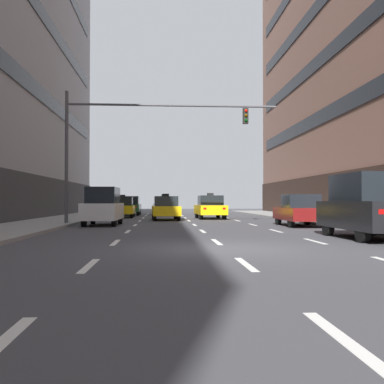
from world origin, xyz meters
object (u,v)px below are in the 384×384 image
at_px(taxi_driving_3, 166,208).
at_px(taxi_driving_5, 210,207).
at_px(taxi_driving_0, 123,207).
at_px(car_driving_2, 103,206).
at_px(traffic_signal_0, 133,132).
at_px(car_driving_4, 130,206).
at_px(taxi_driving_1, 164,206).
at_px(car_parked_3, 300,211).
at_px(car_parked_2, 367,206).

height_order(taxi_driving_3, taxi_driving_5, taxi_driving_5).
xyz_separation_m(taxi_driving_0, taxi_driving_3, (3.32, -4.66, 0.01)).
xyz_separation_m(taxi_driving_0, car_driving_2, (-0.06, -10.95, 0.22)).
bearing_deg(traffic_signal_0, taxi_driving_0, 97.72).
xyz_separation_m(car_driving_2, car_driving_4, (0.19, 16.49, -0.17)).
distance_m(taxi_driving_1, car_driving_2, 17.50).
xyz_separation_m(taxi_driving_0, car_driving_4, (0.13, 5.54, 0.05)).
bearing_deg(car_driving_2, car_driving_4, 89.35).
relative_size(taxi_driving_1, taxi_driving_3, 1.07).
bearing_deg(taxi_driving_3, car_driving_2, -118.24).
xyz_separation_m(car_parked_3, traffic_signal_0, (-8.63, 1.31, 4.16)).
height_order(taxi_driving_0, car_driving_4, taxi_driving_0).
height_order(taxi_driving_0, taxi_driving_3, taxi_driving_3).
xyz_separation_m(taxi_driving_0, taxi_driving_1, (3.24, 6.24, 0.06)).
bearing_deg(traffic_signal_0, taxi_driving_5, 58.75).
height_order(taxi_driving_0, taxi_driving_5, taxi_driving_5).
bearing_deg(car_driving_4, taxi_driving_0, -91.36).
distance_m(taxi_driving_0, taxi_driving_3, 5.72).
distance_m(taxi_driving_1, car_driving_4, 3.18).
height_order(taxi_driving_3, car_driving_4, taxi_driving_3).
bearing_deg(taxi_driving_1, car_driving_4, -167.24).
distance_m(taxi_driving_0, taxi_driving_1, 7.03).
bearing_deg(taxi_driving_0, car_driving_4, 88.64).
bearing_deg(taxi_driving_5, car_driving_2, -129.44).
bearing_deg(car_parked_3, taxi_driving_5, 110.69).
height_order(taxi_driving_1, taxi_driving_3, taxi_driving_1).
height_order(taxi_driving_0, car_driving_2, car_driving_2).
height_order(taxi_driving_3, car_parked_2, car_parked_2).
distance_m(car_driving_2, taxi_driving_3, 7.14).
distance_m(taxi_driving_0, taxi_driving_5, 7.16).
height_order(car_driving_2, taxi_driving_5, car_driving_2).
bearing_deg(taxi_driving_3, car_driving_4, 107.38).
bearing_deg(taxi_driving_0, taxi_driving_5, -24.19).
relative_size(taxi_driving_3, car_parked_3, 1.00).
relative_size(taxi_driving_5, traffic_signal_0, 0.40).
xyz_separation_m(taxi_driving_3, car_parked_2, (6.83, -15.47, 0.32)).
height_order(taxi_driving_0, car_parked_2, car_parked_2).
relative_size(taxi_driving_5, car_parked_2, 0.98).
distance_m(taxi_driving_0, car_driving_4, 5.54).
xyz_separation_m(taxi_driving_1, traffic_signal_0, (-1.72, -17.44, 4.11)).
xyz_separation_m(car_driving_2, taxi_driving_5, (6.59, 8.01, -0.18)).
bearing_deg(car_driving_2, taxi_driving_3, 61.76).
distance_m(taxi_driving_5, car_parked_3, 10.24).
bearing_deg(car_driving_4, car_parked_3, -60.96).
distance_m(taxi_driving_1, taxi_driving_5, 9.75).
relative_size(car_driving_4, taxi_driving_5, 1.00).
height_order(taxi_driving_1, car_driving_4, taxi_driving_1).
height_order(taxi_driving_1, traffic_signal_0, traffic_signal_0).
distance_m(taxi_driving_0, car_parked_2, 22.55).
relative_size(taxi_driving_1, car_parked_3, 1.06).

